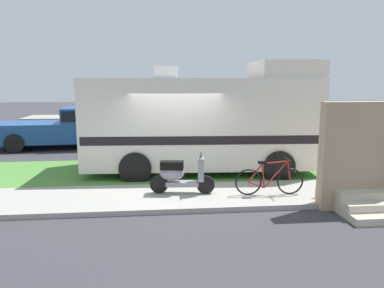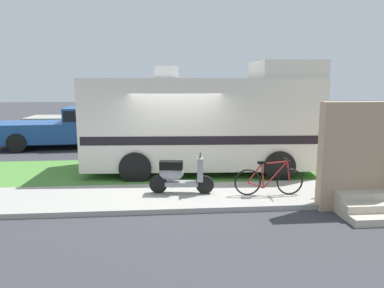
{
  "view_description": "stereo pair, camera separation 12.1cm",
  "coord_description": "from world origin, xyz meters",
  "px_view_note": "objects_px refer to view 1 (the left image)",
  "views": [
    {
      "loc": [
        -0.57,
        -9.84,
        2.87
      ],
      "look_at": [
        0.45,
        0.3,
        1.1
      ],
      "focal_mm": 34.84,
      "sensor_mm": 36.0,
      "label": 1
    },
    {
      "loc": [
        -0.45,
        -9.85,
        2.87
      ],
      "look_at": [
        0.45,
        0.3,
        1.1
      ],
      "focal_mm": 34.84,
      "sensor_mm": 36.0,
      "label": 2
    }
  ],
  "objects_px": {
    "bottle_green": "(363,186)",
    "motorhome_rv": "(204,121)",
    "pickup_truck_far": "(95,117)",
    "pickup_truck_near": "(70,126)",
    "scooter": "(180,175)",
    "bicycle": "(269,180)",
    "bottle_spare": "(317,193)"
  },
  "relations": [
    {
      "from": "pickup_truck_near",
      "to": "bottle_spare",
      "type": "relative_size",
      "value": 18.64
    },
    {
      "from": "motorhome_rv",
      "to": "scooter",
      "type": "distance_m",
      "value": 2.88
    },
    {
      "from": "scooter",
      "to": "bottle_spare",
      "type": "bearing_deg",
      "value": -12.16
    },
    {
      "from": "pickup_truck_far",
      "to": "bicycle",
      "type": "bearing_deg",
      "value": -61.79
    },
    {
      "from": "motorhome_rv",
      "to": "pickup_truck_near",
      "type": "relative_size",
      "value": 1.32
    },
    {
      "from": "bicycle",
      "to": "pickup_truck_far",
      "type": "xyz_separation_m",
      "value": [
        -5.72,
        10.67,
        0.5
      ]
    },
    {
      "from": "motorhome_rv",
      "to": "bottle_green",
      "type": "distance_m",
      "value": 4.8
    },
    {
      "from": "motorhome_rv",
      "to": "bottle_green",
      "type": "xyz_separation_m",
      "value": [
        3.69,
        -2.73,
        -1.41
      ]
    },
    {
      "from": "motorhome_rv",
      "to": "pickup_truck_near",
      "type": "distance_m",
      "value": 7.09
    },
    {
      "from": "pickup_truck_near",
      "to": "pickup_truck_far",
      "type": "bearing_deg",
      "value": 78.86
    },
    {
      "from": "motorhome_rv",
      "to": "scooter",
      "type": "bearing_deg",
      "value": -110.18
    },
    {
      "from": "bicycle",
      "to": "bottle_spare",
      "type": "distance_m",
      "value": 1.13
    },
    {
      "from": "scooter",
      "to": "pickup_truck_near",
      "type": "xyz_separation_m",
      "value": [
        -4.16,
        7.4,
        0.35
      ]
    },
    {
      "from": "pickup_truck_far",
      "to": "bottle_green",
      "type": "xyz_separation_m",
      "value": [
        8.21,
        -10.53,
        -0.77
      ]
    },
    {
      "from": "pickup_truck_far",
      "to": "pickup_truck_near",
      "type": "bearing_deg",
      "value": -101.14
    },
    {
      "from": "scooter",
      "to": "pickup_truck_far",
      "type": "bearing_deg",
      "value": 109.17
    },
    {
      "from": "pickup_truck_near",
      "to": "pickup_truck_far",
      "type": "distance_m",
      "value": 2.97
    },
    {
      "from": "bottle_green",
      "to": "bicycle",
      "type": "bearing_deg",
      "value": -176.78
    },
    {
      "from": "bottle_green",
      "to": "bottle_spare",
      "type": "relative_size",
      "value": 0.79
    },
    {
      "from": "scooter",
      "to": "pickup_truck_near",
      "type": "bearing_deg",
      "value": 119.35
    },
    {
      "from": "motorhome_rv",
      "to": "bottle_spare",
      "type": "relative_size",
      "value": 24.56
    },
    {
      "from": "motorhome_rv",
      "to": "bicycle",
      "type": "bearing_deg",
      "value": -67.16
    },
    {
      "from": "pickup_truck_near",
      "to": "pickup_truck_far",
      "type": "relative_size",
      "value": 0.95
    },
    {
      "from": "scooter",
      "to": "bicycle",
      "type": "distance_m",
      "value": 2.17
    },
    {
      "from": "bottle_green",
      "to": "motorhome_rv",
      "type": "bearing_deg",
      "value": 143.51
    },
    {
      "from": "pickup_truck_far",
      "to": "bottle_green",
      "type": "height_order",
      "value": "pickup_truck_far"
    },
    {
      "from": "bottle_spare",
      "to": "pickup_truck_near",
      "type": "bearing_deg",
      "value": 132.24
    },
    {
      "from": "bicycle",
      "to": "bottle_spare",
      "type": "relative_size",
      "value": 5.84
    },
    {
      "from": "scooter",
      "to": "bottle_green",
      "type": "relative_size",
      "value": 6.94
    },
    {
      "from": "scooter",
      "to": "pickup_truck_far",
      "type": "relative_size",
      "value": 0.28
    },
    {
      "from": "bicycle",
      "to": "pickup_truck_far",
      "type": "relative_size",
      "value": 0.3
    },
    {
      "from": "bicycle",
      "to": "pickup_truck_near",
      "type": "height_order",
      "value": "pickup_truck_near"
    }
  ]
}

